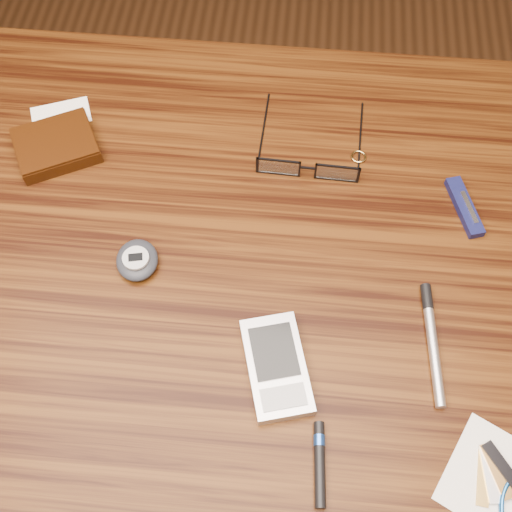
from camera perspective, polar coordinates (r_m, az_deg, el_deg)
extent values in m
plane|color=#472814|center=(1.44, -1.57, -15.00)|extent=(3.80, 3.80, 0.00)
cube|color=#391D09|center=(0.75, -2.90, -0.86)|extent=(1.00, 0.70, 0.03)
cylinder|color=#4C2814|center=(1.33, -20.20, 4.32)|extent=(0.05, 0.05, 0.71)
cylinder|color=#4C2814|center=(1.28, 19.98, 1.23)|extent=(0.05, 0.05, 0.71)
cube|color=black|center=(0.85, -17.33, 9.29)|extent=(0.12, 0.12, 0.02)
cube|color=black|center=(0.85, -17.52, 9.74)|extent=(0.12, 0.11, 0.00)
cube|color=white|center=(0.90, -16.96, 11.94)|extent=(0.09, 0.07, 0.00)
cube|color=black|center=(0.79, 2.02, 7.90)|extent=(0.05, 0.00, 0.03)
cube|color=silver|center=(0.79, 2.02, 7.90)|extent=(0.05, 0.00, 0.02)
cylinder|color=black|center=(0.84, 0.63, 11.04)|extent=(0.01, 0.13, 0.00)
cube|color=black|center=(0.79, 7.19, 7.32)|extent=(0.05, 0.00, 0.03)
cube|color=silver|center=(0.79, 7.19, 7.32)|extent=(0.05, 0.00, 0.02)
cylinder|color=black|center=(0.84, 9.24, 10.07)|extent=(0.01, 0.13, 0.00)
cube|color=black|center=(0.79, 4.63, 7.81)|extent=(0.02, 0.00, 0.00)
torus|color=tan|center=(0.83, 9.10, 8.70)|extent=(0.02, 0.02, 0.00)
cube|color=#ABABB0|center=(0.67, 1.82, -9.80)|extent=(0.09, 0.12, 0.01)
cube|color=black|center=(0.67, 1.61, -8.47)|extent=(0.06, 0.07, 0.00)
cube|color=#979A9F|center=(0.66, 2.47, -12.42)|extent=(0.05, 0.03, 0.00)
ellipsoid|color=#22252C|center=(0.74, -10.52, -0.36)|extent=(0.06, 0.06, 0.02)
cylinder|color=#A1A5AA|center=(0.73, -10.65, -0.18)|extent=(0.03, 0.03, 0.00)
cube|color=black|center=(0.72, -10.68, -0.10)|extent=(0.02, 0.01, 0.00)
cube|color=white|center=(0.69, 20.42, -18.11)|extent=(0.12, 0.13, 0.00)
cube|color=#AA843C|center=(0.69, 19.56, -18.08)|extent=(0.02, 0.05, 0.00)
cube|color=silver|center=(0.69, 20.10, -17.76)|extent=(0.02, 0.05, 0.00)
cube|color=olive|center=(0.69, 20.63, -17.45)|extent=(0.03, 0.05, 0.00)
cube|color=black|center=(0.69, 21.15, -17.13)|extent=(0.04, 0.05, 0.00)
cube|color=#0F103B|center=(0.81, 18.03, 4.17)|extent=(0.04, 0.08, 0.01)
cube|color=silver|center=(0.80, 18.44, 4.16)|extent=(0.02, 0.05, 0.00)
cylinder|color=silver|center=(0.71, 15.44, -7.50)|extent=(0.02, 0.14, 0.01)
cylinder|color=black|center=(0.73, 14.95, -3.58)|extent=(0.01, 0.03, 0.01)
cylinder|color=black|center=(0.65, 5.68, -17.93)|extent=(0.02, 0.08, 0.01)
cylinder|color=#214DB0|center=(0.66, 5.65, -16.02)|extent=(0.01, 0.01, 0.01)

